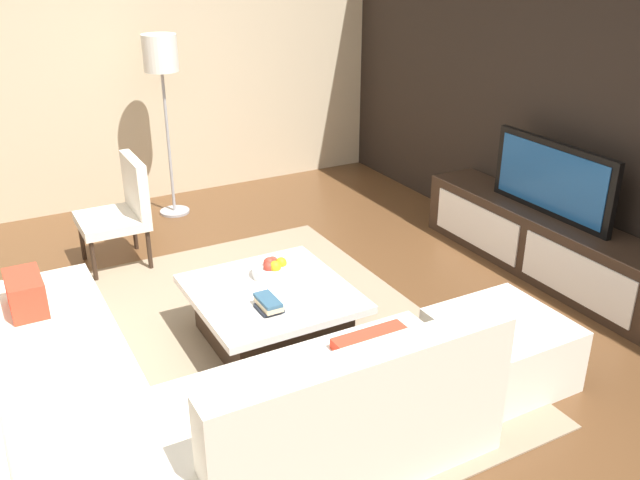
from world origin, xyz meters
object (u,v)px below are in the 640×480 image
coffee_table (272,314)px  fruit_bowl (273,269)px  ottoman (500,349)px  television (552,179)px  sectional_couch (154,402)px  accent_chair_near (122,206)px  media_console (543,243)px  book_stack (269,304)px  floor_lamp (161,66)px

coffee_table → fruit_bowl: size_ratio=3.62×
ottoman → fruit_bowl: fruit_bowl is taller
television → sectional_couch: bearing=-80.8°
television → accent_chair_near: (-1.76, -2.83, -0.29)m
media_console → book_stack: (0.12, -2.41, 0.17)m
sectional_couch → coffee_table: 1.15m
coffee_table → fruit_bowl: 0.31m
television → accent_chair_near: size_ratio=1.32×
accent_chair_near → ottoman: size_ratio=1.24×
sectional_couch → coffee_table: size_ratio=2.41×
sectional_couch → floor_lamp: 3.53m
media_console → coffee_table: bearing=-92.5°
media_console → fruit_bowl: (-0.28, -2.20, 0.18)m
accent_chair_near → book_stack: (1.88, 0.41, -0.07)m
ottoman → media_console: bearing=126.2°
accent_chair_near → ottoman: (2.69, 1.55, -0.29)m
fruit_bowl → coffee_table: bearing=-29.4°
accent_chair_near → fruit_bowl: 1.61m
ottoman → book_stack: size_ratio=3.21×
ottoman → television: bearing=126.2°
coffee_table → ottoman: 1.45m
coffee_table → floor_lamp: (-2.53, 0.14, 1.20)m
book_stack → television: bearing=92.9°
sectional_couch → floor_lamp: size_ratio=1.46×
sectional_couch → coffee_table: sectional_couch is taller
sectional_couch → floor_lamp: floor_lamp is taller
fruit_bowl → media_console: bearing=82.8°
ottoman → fruit_bowl: 1.54m
television → floor_lamp: 3.46m
television → book_stack: (0.12, -2.41, -0.36)m
accent_chair_near → ottoman: 3.12m
accent_chair_near → floor_lamp: floor_lamp is taller
ottoman → fruit_bowl: bearing=-142.5°
coffee_table → floor_lamp: size_ratio=0.61×
sectional_couch → ottoman: sectional_couch is taller
coffee_table → fruit_bowl: bearing=150.6°
floor_lamp → ottoman: (3.56, 0.89, -1.20)m
fruit_bowl → book_stack: size_ratio=1.28×
media_console → coffee_table: 2.30m
accent_chair_near → floor_lamp: size_ratio=0.52×
media_console → fruit_bowl: size_ratio=8.29×
ottoman → accent_chair_near: bearing=-150.0°
television → floor_lamp: floor_lamp is taller
accent_chair_near → book_stack: 1.93m
coffee_table → television: bearing=87.5°
accent_chair_near → book_stack: accent_chair_near is taller
coffee_table → media_console: bearing=87.5°
sectional_couch → fruit_bowl: size_ratio=8.74×
coffee_table → accent_chair_near: size_ratio=1.17×
floor_lamp → fruit_bowl: floor_lamp is taller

